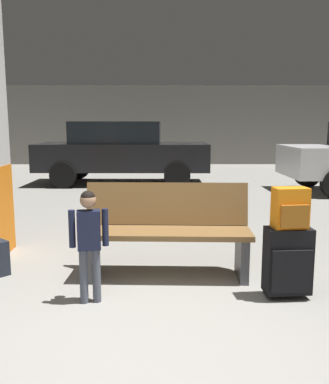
{
  "coord_description": "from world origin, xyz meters",
  "views": [
    {
      "loc": [
        0.13,
        -2.46,
        1.46
      ],
      "look_at": [
        0.15,
        1.3,
        0.85
      ],
      "focal_mm": 39.4,
      "sensor_mm": 36.0,
      "label": 1
    }
  ],
  "objects_px": {
    "bench": "(167,231)",
    "backpack_bright": "(291,209)",
    "suitcase": "(288,261)",
    "child": "(89,235)",
    "parked_car_far": "(122,151)"
  },
  "relations": [
    {
      "from": "bench",
      "to": "backpack_bright",
      "type": "relative_size",
      "value": 4.76
    },
    {
      "from": "backpack_bright",
      "to": "parked_car_far",
      "type": "distance_m",
      "value": 7.23
    },
    {
      "from": "backpack_bright",
      "to": "child",
      "type": "bearing_deg",
      "value": -176.93
    },
    {
      "from": "bench",
      "to": "parked_car_far",
      "type": "bearing_deg",
      "value": 99.12
    },
    {
      "from": "child",
      "to": "backpack_bright",
      "type": "bearing_deg",
      "value": 3.07
    },
    {
      "from": "bench",
      "to": "parked_car_far",
      "type": "relative_size",
      "value": 0.39
    },
    {
      "from": "backpack_bright",
      "to": "child",
      "type": "height_order",
      "value": "backpack_bright"
    },
    {
      "from": "bench",
      "to": "suitcase",
      "type": "xyz_separation_m",
      "value": [
        1.02,
        -0.55,
        -0.12
      ]
    },
    {
      "from": "suitcase",
      "to": "child",
      "type": "distance_m",
      "value": 1.68
    },
    {
      "from": "parked_car_far",
      "to": "backpack_bright",
      "type": "bearing_deg",
      "value": -73.59
    },
    {
      "from": "backpack_bright",
      "to": "parked_car_far",
      "type": "xyz_separation_m",
      "value": [
        -2.04,
        6.93,
        0.03
      ]
    },
    {
      "from": "parked_car_far",
      "to": "child",
      "type": "bearing_deg",
      "value": -86.84
    },
    {
      "from": "bench",
      "to": "parked_car_far",
      "type": "xyz_separation_m",
      "value": [
        -1.02,
        6.38,
        0.36
      ]
    },
    {
      "from": "suitcase",
      "to": "parked_car_far",
      "type": "height_order",
      "value": "parked_car_far"
    },
    {
      "from": "child",
      "to": "parked_car_far",
      "type": "xyz_separation_m",
      "value": [
        -0.39,
        7.02,
        0.23
      ]
    }
  ]
}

